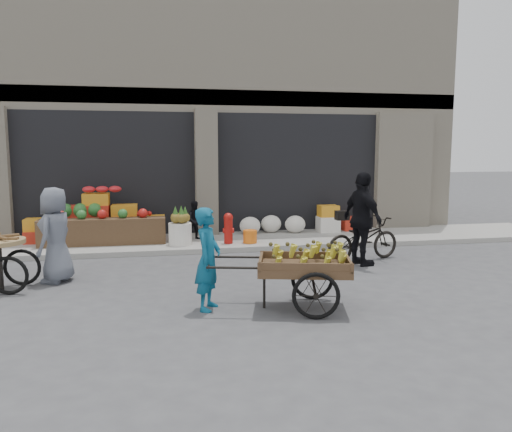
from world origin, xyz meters
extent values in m
plane|color=#424244|center=(0.00, 0.00, 0.00)|extent=(80.00, 80.00, 0.00)
cube|color=gray|center=(0.00, 4.10, 0.06)|extent=(18.00, 2.20, 0.12)
cube|color=beige|center=(0.00, 8.20, 3.50)|extent=(14.00, 6.00, 7.00)
cube|color=gray|center=(0.00, 5.35, 3.60)|extent=(14.00, 0.30, 0.40)
cube|color=black|center=(-2.48, 6.00, 1.67)|extent=(4.40, 1.60, 3.10)
cube|color=black|center=(2.48, 6.00, 1.67)|extent=(4.40, 1.60, 3.10)
cube|color=beige|center=(0.00, 5.15, 1.67)|extent=(0.55, 0.80, 3.22)
cube|color=brown|center=(-2.48, 3.95, 0.42)|extent=(2.80, 0.45, 0.60)
sphere|color=#1E5923|center=(-3.17, 4.45, 0.86)|extent=(0.34, 0.34, 0.34)
cylinder|color=silver|center=(-0.75, 3.60, 0.37)|extent=(0.52, 0.52, 0.50)
cylinder|color=#A5140F|center=(0.35, 3.55, 0.40)|extent=(0.20, 0.20, 0.56)
sphere|color=#A5140F|center=(0.35, 3.55, 0.72)|extent=(0.22, 0.22, 0.22)
cylinder|color=orange|center=(0.85, 3.50, 0.27)|extent=(0.32, 0.32, 0.30)
ellipsoid|color=silver|center=(1.68, 4.70, 0.34)|extent=(1.70, 0.60, 0.44)
imported|color=black|center=(-0.35, 4.20, 0.58)|extent=(0.51, 0.43, 0.93)
cube|color=brown|center=(0.78, -1.06, 0.59)|extent=(1.46, 1.14, 0.11)
torus|color=black|center=(0.80, -1.54, 0.32)|extent=(0.64, 0.22, 0.65)
torus|color=black|center=(1.03, -0.66, 0.32)|extent=(0.64, 0.22, 0.65)
cylinder|color=black|center=(0.23, -0.92, 0.27)|extent=(0.05, 0.05, 0.53)
imported|color=#0F5273|center=(-0.56, -0.81, 0.73)|extent=(0.53, 0.63, 1.46)
torus|color=black|center=(-3.56, 0.51, 0.31)|extent=(0.62, 0.13, 0.62)
torus|color=black|center=(-3.50, 1.07, 0.31)|extent=(0.62, 0.13, 0.62)
imported|color=slate|center=(-2.96, 1.19, 0.82)|extent=(0.76, 0.93, 1.64)
imported|color=black|center=(2.89, 1.75, 0.45)|extent=(1.81, 1.00, 0.90)
imported|color=black|center=(2.69, 1.35, 0.92)|extent=(0.70, 1.16, 1.85)
camera|label=1|loc=(-1.25, -7.72, 2.25)|focal=35.00mm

